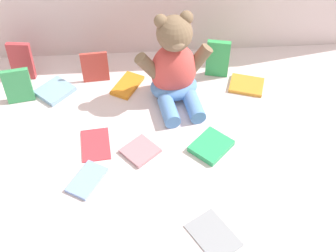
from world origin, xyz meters
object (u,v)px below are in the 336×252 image
Objects in this scene: book_case_7 at (18,86)px; book_case_9 at (127,85)px; book_case_3 at (21,61)px; book_case_5 at (213,235)px; book_case_11 at (87,180)px; book_case_12 at (218,59)px; book_case_1 at (55,91)px; teddy_bear at (174,68)px; book_case_0 at (96,144)px; book_case_6 at (140,151)px; book_case_2 at (211,146)px; book_case_4 at (95,67)px; book_case_8 at (247,85)px.

book_case_7 is 0.35m from book_case_9.
book_case_3 is 0.87m from book_case_5.
book_case_11 reaches higher than book_case_5.
book_case_1 is at bearing -161.84° from book_case_12.
book_case_5 is (0.06, -0.53, -0.11)m from teddy_bear.
book_case_0 is 1.37× the size of book_case_6.
book_case_9 is (0.35, -0.08, -0.06)m from book_case_3.
book_case_0 is 1.13× the size of book_case_2.
book_case_5 is (0.57, -0.66, -0.06)m from book_case_3.
book_case_4 is 0.79× the size of book_case_12.
book_case_9 is (0.35, 0.04, -0.05)m from book_case_7.
book_case_2 is (0.49, -0.28, 0.00)m from book_case_1.
book_case_8 is at bearing 39.95° from book_case_5.
book_case_7 reaches higher than book_case_6.
book_case_7 reaches higher than book_case_4.
book_case_3 reaches higher than book_case_8.
book_case_4 is 0.94× the size of book_case_11.
book_case_1 reaches higher than book_case_8.
book_case_1 is 0.65m from book_case_8.
book_case_3 is 0.66m from book_case_12.
book_case_8 is 0.90× the size of book_case_9.
book_case_0 is at bearing -16.10° from book_case_1.
book_case_5 is 1.11× the size of book_case_11.
book_case_3 is 1.08× the size of book_case_9.
book_case_3 is at bearing 16.30° from book_case_9.
book_case_2 is 0.91× the size of book_case_9.
book_case_0 is 1.07× the size of book_case_7.
book_case_2 is 0.21m from book_case_6.
teddy_bear is 0.34m from book_case_0.
teddy_bear is at bearing 82.11° from book_case_11.
book_case_5 is 0.34m from book_case_6.
book_case_1 reaches higher than book_case_11.
book_case_0 is at bearing 102.54° from book_case_5.
book_case_4 is 0.26m from book_case_7.
teddy_bear reaches higher than book_case_4.
book_case_3 is 0.95× the size of book_case_12.
book_case_4 is (-0.01, 0.30, 0.05)m from book_case_0.
book_case_5 is (-0.03, -0.29, -0.01)m from book_case_2.
book_case_8 is at bearing 103.67° from book_case_2.
book_case_0 is 0.34m from book_case_7.
book_case_7 is 0.66m from book_case_12.
book_case_2 is at bearing -47.99° from book_case_4.
book_case_11 is (-0.33, 0.19, 0.00)m from book_case_5.
book_case_12 is at bearing -107.87° from book_case_8.
book_case_2 reaches higher than book_case_8.
book_case_6 is 0.30m from book_case_9.
book_case_8 is (0.25, 0.03, -0.11)m from teddy_bear.
book_case_6 is (-0.12, -0.24, -0.11)m from teddy_bear.
book_case_1 is 1.16× the size of book_case_6.
book_case_7 reaches higher than book_case_1.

